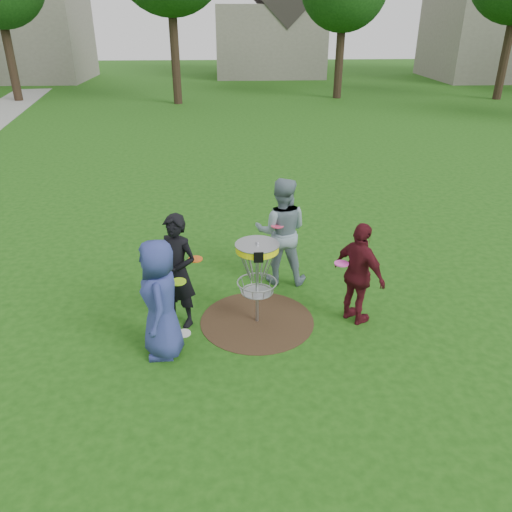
{
  "coord_description": "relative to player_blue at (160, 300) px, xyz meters",
  "views": [
    {
      "loc": [
        -0.4,
        -6.64,
        4.38
      ],
      "look_at": [
        0.0,
        0.3,
        1.0
      ],
      "focal_mm": 35.0,
      "sensor_mm": 36.0,
      "label": 1
    }
  ],
  "objects": [
    {
      "name": "ground",
      "position": [
        1.37,
        0.73,
        -0.88
      ],
      "size": [
        100.0,
        100.0,
        0.0
      ],
      "primitive_type": "plane",
      "color": "#19470F",
      "rests_on": "ground"
    },
    {
      "name": "dirt_patch",
      "position": [
        1.37,
        0.73,
        -0.87
      ],
      "size": [
        1.8,
        1.8,
        0.01
      ],
      "primitive_type": "cylinder",
      "color": "#47331E",
      "rests_on": "ground"
    },
    {
      "name": "player_blue",
      "position": [
        0.0,
        0.0,
        0.0
      ],
      "size": [
        0.63,
        0.9,
        1.75
      ],
      "primitive_type": "imported",
      "rotation": [
        0.0,
        0.0,
        -1.48
      ],
      "color": "navy",
      "rests_on": "ground"
    },
    {
      "name": "player_black",
      "position": [
        0.17,
        0.77,
        0.03
      ],
      "size": [
        0.79,
        0.71,
        1.8
      ],
      "primitive_type": "imported",
      "rotation": [
        0.0,
        0.0,
        -0.54
      ],
      "color": "black",
      "rests_on": "ground"
    },
    {
      "name": "player_grey",
      "position": [
        1.87,
        2.06,
        0.09
      ],
      "size": [
        1.03,
        0.86,
        1.93
      ],
      "primitive_type": "imported",
      "rotation": [
        0.0,
        0.0,
        3.0
      ],
      "color": "gray",
      "rests_on": "ground"
    },
    {
      "name": "player_maroon",
      "position": [
        2.92,
        0.67,
        -0.05
      ],
      "size": [
        0.88,
        1.02,
        1.65
      ],
      "primitive_type": "imported",
      "rotation": [
        0.0,
        0.0,
        2.17
      ],
      "color": "#52121B",
      "rests_on": "ground"
    },
    {
      "name": "disc_on_grass",
      "position": [
        0.23,
        0.44,
        -0.87
      ],
      "size": [
        0.22,
        0.22,
        0.02
      ],
      "primitive_type": "cylinder",
      "color": "silver",
      "rests_on": "ground"
    },
    {
      "name": "disc_golf_basket",
      "position": [
        1.37,
        0.73,
        0.14
      ],
      "size": [
        0.66,
        0.67,
        1.38
      ],
      "color": "#9EA0A5",
      "rests_on": "ground"
    },
    {
      "name": "held_discs",
      "position": [
        1.28,
        0.84,
        0.22
      ],
      "size": [
        2.61,
        1.88,
        0.19
      ],
      "color": "#98DB18",
      "rests_on": "ground"
    },
    {
      "name": "house_row",
      "position": [
        6.15,
        33.8,
        3.27
      ],
      "size": [
        44.5,
        10.65,
        11.62
      ],
      "color": "gray",
      "rests_on": "ground"
    }
  ]
}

